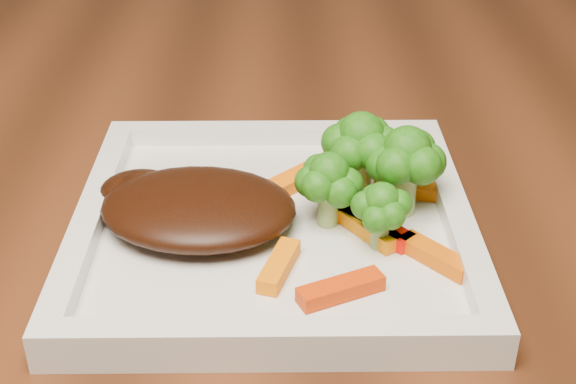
{
  "coord_description": "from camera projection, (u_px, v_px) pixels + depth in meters",
  "views": [
    {
      "loc": [
        -0.53,
        -0.58,
        1.06
      ],
      "look_at": [
        -0.53,
        -0.11,
        0.79
      ],
      "focal_mm": 50.0,
      "sensor_mm": 36.0,
      "label": 1
    }
  ],
  "objects": [
    {
      "name": "plate",
      "position": [
        274.0,
        230.0,
        0.56
      ],
      "size": [
        0.27,
        0.27,
        0.01
      ],
      "primitive_type": "cube",
      "color": "white",
      "rests_on": "dining_table"
    },
    {
      "name": "steak",
      "position": [
        198.0,
        208.0,
        0.55
      ],
      "size": [
        0.15,
        0.12,
        0.03
      ],
      "primitive_type": "ellipsoid",
      "rotation": [
        0.0,
        0.0,
        -0.13
      ],
      "color": "black",
      "rests_on": "plate"
    },
    {
      "name": "broccoli_0",
      "position": [
        360.0,
        154.0,
        0.57
      ],
      "size": [
        0.07,
        0.07,
        0.07
      ],
      "primitive_type": null,
      "rotation": [
        0.0,
        0.0,
        0.13
      ],
      "color": "#326811",
      "rests_on": "plate"
    },
    {
      "name": "broccoli_1",
      "position": [
        405.0,
        172.0,
        0.55
      ],
      "size": [
        0.07,
        0.07,
        0.06
      ],
      "primitive_type": null,
      "rotation": [
        0.0,
        0.0,
        -0.06
      ],
      "color": "#2C6010",
      "rests_on": "plate"
    },
    {
      "name": "broccoli_2",
      "position": [
        381.0,
        208.0,
        0.52
      ],
      "size": [
        0.06,
        0.06,
        0.06
      ],
      "primitive_type": null,
      "rotation": [
        0.0,
        0.0,
        -0.32
      ],
      "color": "#1C7613",
      "rests_on": "plate"
    },
    {
      "name": "broccoli_3",
      "position": [
        329.0,
        185.0,
        0.54
      ],
      "size": [
        0.06,
        0.06,
        0.06
      ],
      "primitive_type": null,
      "rotation": [
        0.0,
        0.0,
        -0.32
      ],
      "color": "#2E7012",
      "rests_on": "plate"
    },
    {
      "name": "carrot_0",
      "position": [
        341.0,
        289.0,
        0.48
      ],
      "size": [
        0.06,
        0.04,
        0.01
      ],
      "primitive_type": "cube",
      "rotation": [
        0.0,
        0.0,
        0.43
      ],
      "color": "red",
      "rests_on": "plate"
    },
    {
      "name": "carrot_1",
      "position": [
        435.0,
        256.0,
        0.51
      ],
      "size": [
        0.05,
        0.05,
        0.01
      ],
      "primitive_type": "cube",
      "rotation": [
        0.0,
        0.0,
        -0.85
      ],
      "color": "#D95703",
      "rests_on": "plate"
    },
    {
      "name": "carrot_2",
      "position": [
        279.0,
        266.0,
        0.5
      ],
      "size": [
        0.03,
        0.05,
        0.01
      ],
      "primitive_type": "cube",
      "rotation": [
        0.0,
        0.0,
        1.26
      ],
      "color": "orange",
      "rests_on": "plate"
    },
    {
      "name": "carrot_3",
      "position": [
        413.0,
        189.0,
        0.59
      ],
      "size": [
        0.06,
        0.03,
        0.01
      ],
      "primitive_type": "cube",
      "rotation": [
        0.0,
        0.0,
        -0.18
      ],
      "color": "#DC5F03",
      "rests_on": "plate"
    },
    {
      "name": "carrot_4",
      "position": [
        301.0,
        176.0,
        0.6
      ],
      "size": [
        0.06,
        0.05,
        0.01
      ],
      "primitive_type": "cube",
      "rotation": [
        0.0,
        0.0,
        0.77
      ],
      "color": "#FF6804",
      "rests_on": "plate"
    },
    {
      "name": "carrot_5",
      "position": [
        367.0,
        227.0,
        0.54
      ],
      "size": [
        0.04,
        0.05,
        0.01
      ],
      "primitive_type": "cube",
      "rotation": [
        0.0,
        0.0,
        -0.96
      ],
      "color": "orange",
      "rests_on": "plate"
    },
    {
      "name": "carrot_6",
      "position": [
        356.0,
        206.0,
        0.56
      ],
      "size": [
        0.05,
        0.04,
        0.01
      ],
      "primitive_type": "cube",
      "rotation": [
        0.0,
        0.0,
        0.48
      ],
      "color": "#FD6B04",
      "rests_on": "plate"
    },
    {
      "name": "carrot_7",
      "position": [
        377.0,
        228.0,
        0.54
      ],
      "size": [
        0.05,
        0.05,
        0.01
      ],
      "primitive_type": "cube",
      "rotation": [
        0.0,
        0.0,
        -0.81
      ],
      "color": "#FF1104",
      "rests_on": "plate"
    }
  ]
}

